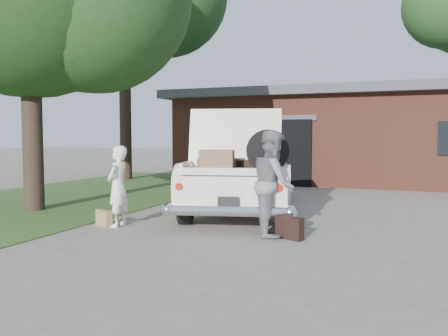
% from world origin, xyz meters
% --- Properties ---
extents(ground, '(90.00, 90.00, 0.00)m').
position_xyz_m(ground, '(0.00, 0.00, 0.00)').
color(ground, gray).
rests_on(ground, ground).
extents(grass_strip, '(6.00, 16.00, 0.02)m').
position_xyz_m(grass_strip, '(-5.50, 3.00, 0.01)').
color(grass_strip, '#2D4C1E').
rests_on(grass_strip, ground).
extents(house, '(12.80, 7.80, 3.30)m').
position_xyz_m(house, '(0.98, 11.47, 1.67)').
color(house, brown).
rests_on(house, ground).
extents(sedan, '(3.35, 5.70, 2.19)m').
position_xyz_m(sedan, '(-0.37, 2.59, 0.79)').
color(sedan, silver).
rests_on(sedan, ground).
extents(woman_left, '(0.42, 0.59, 1.50)m').
position_xyz_m(woman_left, '(-1.89, 0.05, 0.75)').
color(woman_left, white).
rests_on(woman_left, ground).
extents(woman_right, '(0.94, 1.05, 1.78)m').
position_xyz_m(woman_right, '(0.99, 0.36, 0.89)').
color(woman_right, slate).
rests_on(woman_right, ground).
extents(suitcase_left, '(0.41, 0.28, 0.31)m').
position_xyz_m(suitcase_left, '(-2.14, -0.05, 0.15)').
color(suitcase_left, '#A08251').
rests_on(suitcase_left, ground).
extents(suitcase_right, '(0.50, 0.33, 0.37)m').
position_xyz_m(suitcase_right, '(1.32, 0.18, 0.18)').
color(suitcase_right, black).
rests_on(suitcase_right, ground).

